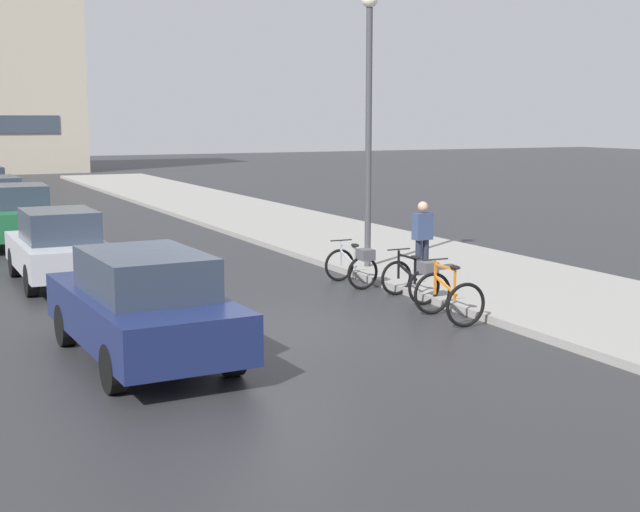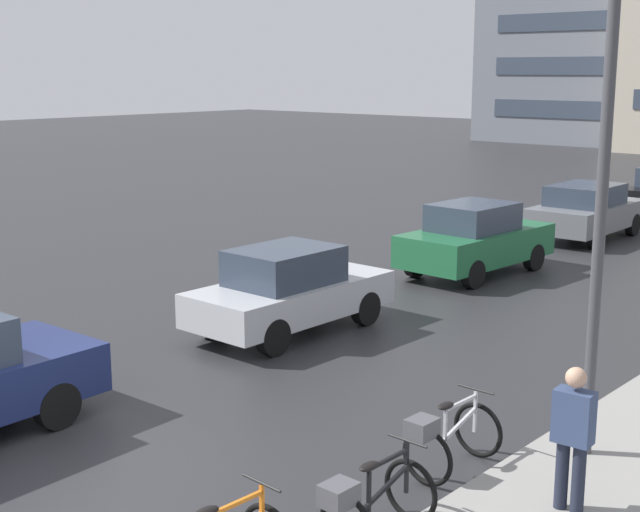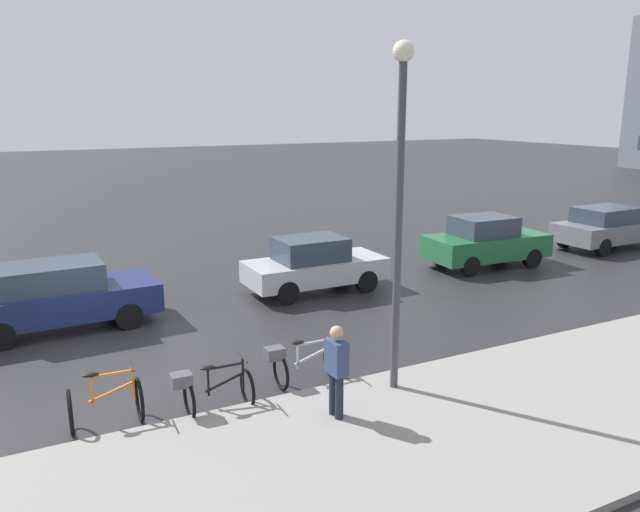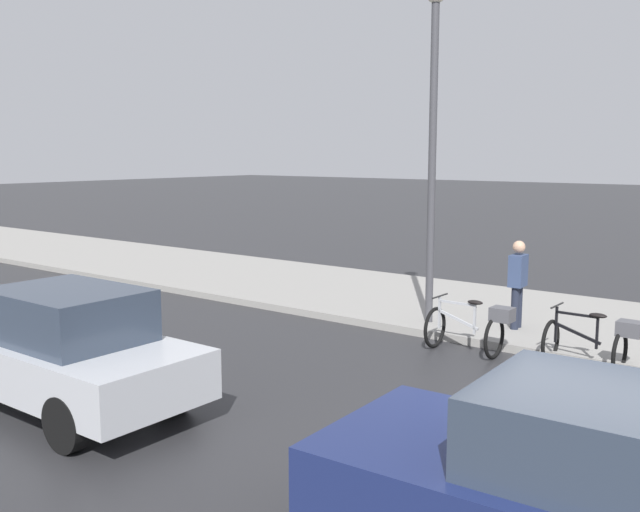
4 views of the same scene
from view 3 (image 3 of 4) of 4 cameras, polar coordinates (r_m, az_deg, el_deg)
ground_plane at (r=14.07m, az=-18.36°, el=-8.60°), size 140.00×140.00×0.00m
bicycle_nearest at (r=10.99m, az=-19.02°, el=-12.65°), size 0.80×1.16×1.02m
bicycle_second at (r=10.96m, az=-10.04°, el=-11.85°), size 0.70×1.36×0.94m
bicycle_third at (r=11.83m, az=-1.92°, el=-9.67°), size 0.71×1.39×0.91m
car_navy at (r=15.87m, az=-22.82°, el=-3.37°), size 1.98×4.47×1.60m
car_silver at (r=17.62m, az=-0.53°, el=-0.80°), size 1.74×3.96×1.57m
car_green at (r=21.11m, az=14.89°, el=1.27°), size 1.97×4.11×1.68m
car_grey at (r=25.43m, az=24.80°, el=2.42°), size 1.95×4.19×1.55m
pedestrian at (r=10.29m, az=1.51°, el=-10.32°), size 0.42×0.27×1.71m
streetlamp at (r=10.71m, az=7.28°, el=6.24°), size 0.36×0.36×6.17m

